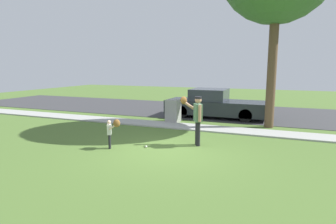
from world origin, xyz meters
TOP-DOWN VIEW (x-y plane):
  - ground_plane at (0.00, 3.50)m, footprint 48.00×48.00m
  - sidewalk_strip at (0.00, 3.60)m, footprint 36.00×1.20m
  - road_surface at (0.00, 8.60)m, footprint 36.00×6.80m
  - person_adult at (0.62, 0.95)m, footprint 0.83×0.52m
  - person_child at (-1.80, -0.47)m, footprint 0.53×0.30m
  - baseball at (-0.82, 0.04)m, footprint 0.07×0.07m
  - utility_cabinet at (-1.59, 4.52)m, footprint 0.60×0.66m
  - parked_pickup_dark at (-0.02, 6.55)m, footprint 5.20×1.95m

SIDE VIEW (x-z plane):
  - ground_plane at x=0.00m, z-range 0.00..0.00m
  - road_surface at x=0.00m, z-range 0.00..0.02m
  - sidewalk_strip at x=0.00m, z-range 0.00..0.06m
  - baseball at x=-0.82m, z-range 0.00..0.07m
  - utility_cabinet at x=-1.59m, z-range 0.00..1.09m
  - person_child at x=-1.80m, z-range 0.15..1.14m
  - parked_pickup_dark at x=-0.02m, z-range -0.06..1.41m
  - person_adult at x=0.62m, z-range 0.21..1.88m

